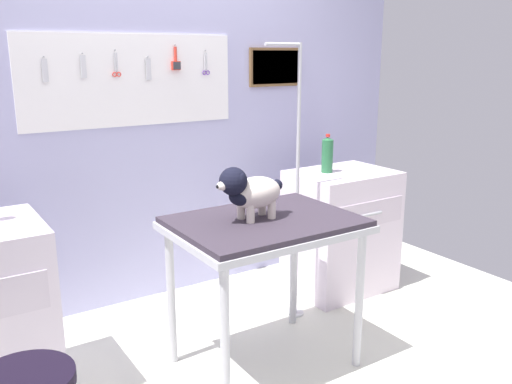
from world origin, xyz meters
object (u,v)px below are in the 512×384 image
Objects in this scene: cabinet_right at (341,231)px; soda_bottle at (327,155)px; dog at (249,191)px; grooming_table at (265,235)px; grooming_arm at (296,196)px.

soda_bottle is (-0.11, 0.04, 0.54)m from cabinet_right.
grooming_table is at bearing -18.24° from dog.
grooming_table is 0.25m from dog.
grooming_table is 0.60m from grooming_arm.
dog is 1.31m from cabinet_right.
dog reaches higher than grooming_table.
grooming_arm is at bearing -162.67° from cabinet_right.
soda_bottle is at bearing 26.48° from grooming_arm.
grooming_arm reaches higher than cabinet_right.
cabinet_right is (0.52, 0.16, -0.36)m from grooming_arm.
grooming_table is at bearing -147.30° from soda_bottle.
soda_bottle reaches higher than cabinet_right.
grooming_arm is 0.67m from dog.
cabinet_right is 0.56m from soda_bottle.
soda_bottle reaches higher than dog.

